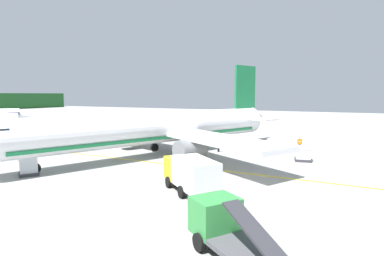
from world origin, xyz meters
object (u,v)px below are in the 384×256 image
at_px(service_truck_baggage, 191,173).
at_px(crew_loader_left, 300,143).
at_px(crew_loader_right, 219,145).
at_px(service_truck_fuel, 227,229).
at_px(crew_marshaller, 269,145).
at_px(cargo_container_near, 28,166).
at_px(cargo_container_mid, 303,154).
at_px(airliner_foreground, 159,128).

distance_m(service_truck_baggage, crew_loader_left, 23.35).
distance_m(service_truck_baggage, crew_loader_right, 17.42).
distance_m(service_truck_fuel, service_truck_baggage, 9.30).
height_order(crew_marshaller, crew_loader_left, crew_loader_left).
height_order(service_truck_baggage, crew_loader_left, service_truck_baggage).
xyz_separation_m(cargo_container_near, cargo_container_mid, (18.13, -22.17, -0.05)).
bearing_deg(cargo_container_near, cargo_container_mid, -50.72).
relative_size(cargo_container_mid, crew_loader_right, 1.24).
bearing_deg(service_truck_baggage, cargo_container_mid, -21.28).
distance_m(airliner_foreground, crew_loader_right, 8.22).
bearing_deg(crew_marshaller, crew_loader_right, 109.24).
bearing_deg(crew_loader_right, crew_marshaller, -70.76).
distance_m(cargo_container_near, crew_marshaller, 27.57).
relative_size(crew_marshaller, crew_loader_right, 1.03).
xyz_separation_m(service_truck_baggage, crew_loader_left, (22.83, -4.88, -0.51)).
bearing_deg(cargo_container_near, crew_loader_left, -39.78).
bearing_deg(service_truck_fuel, crew_loader_right, 22.87).
height_order(airliner_foreground, cargo_container_near, airliner_foreground).
bearing_deg(crew_loader_right, cargo_container_mid, -94.82).
xyz_separation_m(airliner_foreground, cargo_container_mid, (4.55, -16.34, -2.53)).
bearing_deg(cargo_container_near, crew_loader_right, -31.11).
xyz_separation_m(crew_loader_left, crew_loader_right, (-6.00, 9.36, -0.07)).
height_order(cargo_container_near, cargo_container_mid, cargo_container_near).
bearing_deg(crew_loader_left, service_truck_baggage, 167.94).
distance_m(service_truck_fuel, crew_marshaller, 26.62).
relative_size(crew_marshaller, crew_loader_left, 0.97).
bearing_deg(service_truck_baggage, crew_loader_left, -12.06).
relative_size(service_truck_baggage, cargo_container_near, 2.62).
relative_size(airliner_foreground, crew_marshaller, 23.11).
xyz_separation_m(airliner_foreground, crew_marshaller, (7.60, -11.83, -2.38)).
relative_size(airliner_foreground, service_truck_fuel, 6.31).
bearing_deg(airliner_foreground, crew_loader_right, -46.10).
relative_size(airliner_foreground, cargo_container_mid, 19.16).
distance_m(cargo_container_near, crew_loader_right, 22.23).
height_order(service_truck_baggage, cargo_container_near, service_truck_baggage).
relative_size(airliner_foreground, crew_loader_right, 23.72).
relative_size(service_truck_baggage, crew_marshaller, 3.60).
height_order(service_truck_fuel, cargo_container_mid, service_truck_fuel).
bearing_deg(service_truck_fuel, cargo_container_near, 76.68).
xyz_separation_m(service_truck_baggage, cargo_container_near, (-2.20, 15.96, -0.64)).
xyz_separation_m(service_truck_baggage, crew_marshaller, (18.98, -1.69, -0.54)).
bearing_deg(cargo_container_near, crew_marshaller, -39.80).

